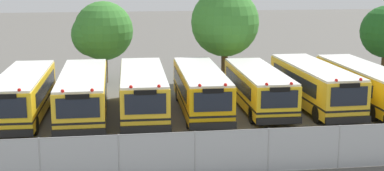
{
  "coord_description": "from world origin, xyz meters",
  "views": [
    {
      "loc": [
        -4.97,
        -30.91,
        8.22
      ],
      "look_at": [
        -0.59,
        0.0,
        1.6
      ],
      "focal_mm": 51.22,
      "sensor_mm": 36.0,
      "label": 1
    }
  ],
  "objects_px": {
    "tree_1": "(101,32)",
    "school_bus_0": "(23,94)",
    "school_bus_4": "(258,87)",
    "school_bus_5": "(314,85)",
    "school_bus_6": "(364,84)",
    "school_bus_3": "(201,89)",
    "tree_2": "(225,21)",
    "school_bus_2": "(143,91)",
    "school_bus_1": "(83,93)"
  },
  "relations": [
    {
      "from": "tree_1",
      "to": "school_bus_0",
      "type": "bearing_deg",
      "value": -113.62
    },
    {
      "from": "school_bus_4",
      "to": "school_bus_5",
      "type": "height_order",
      "value": "school_bus_5"
    },
    {
      "from": "school_bus_5",
      "to": "school_bus_6",
      "type": "xyz_separation_m",
      "value": [
        3.23,
        0.11,
        -0.07
      ]
    },
    {
      "from": "school_bus_0",
      "to": "school_bus_3",
      "type": "height_order",
      "value": "school_bus_0"
    },
    {
      "from": "school_bus_4",
      "to": "school_bus_0",
      "type": "bearing_deg",
      "value": 1.92
    },
    {
      "from": "school_bus_0",
      "to": "tree_2",
      "type": "xyz_separation_m",
      "value": [
        13.04,
        7.89,
        3.17
      ]
    },
    {
      "from": "school_bus_5",
      "to": "tree_1",
      "type": "bearing_deg",
      "value": -37.22
    },
    {
      "from": "school_bus_5",
      "to": "tree_2",
      "type": "xyz_separation_m",
      "value": [
        -3.96,
        7.76,
        3.15
      ]
    },
    {
      "from": "school_bus_3",
      "to": "tree_1",
      "type": "bearing_deg",
      "value": -56.68
    },
    {
      "from": "school_bus_6",
      "to": "tree_1",
      "type": "bearing_deg",
      "value": -30.25
    },
    {
      "from": "school_bus_2",
      "to": "tree_1",
      "type": "relative_size",
      "value": 1.6
    },
    {
      "from": "school_bus_6",
      "to": "tree_2",
      "type": "relative_size",
      "value": 1.45
    },
    {
      "from": "school_bus_2",
      "to": "school_bus_6",
      "type": "distance_m",
      "value": 13.58
    },
    {
      "from": "school_bus_1",
      "to": "school_bus_6",
      "type": "bearing_deg",
      "value": -179.08
    },
    {
      "from": "school_bus_0",
      "to": "school_bus_3",
      "type": "relative_size",
      "value": 0.98
    },
    {
      "from": "school_bus_0",
      "to": "school_bus_5",
      "type": "bearing_deg",
      "value": -178.5
    },
    {
      "from": "school_bus_2",
      "to": "school_bus_4",
      "type": "xyz_separation_m",
      "value": [
        6.9,
        0.39,
        -0.1
      ]
    },
    {
      "from": "school_bus_5",
      "to": "school_bus_4",
      "type": "bearing_deg",
      "value": -3.01
    },
    {
      "from": "school_bus_4",
      "to": "tree_1",
      "type": "xyz_separation_m",
      "value": [
        -9.42,
        9.24,
        2.44
      ]
    },
    {
      "from": "school_bus_5",
      "to": "tree_2",
      "type": "height_order",
      "value": "tree_2"
    },
    {
      "from": "school_bus_1",
      "to": "tree_2",
      "type": "xyz_separation_m",
      "value": [
        9.74,
        7.95,
        3.18
      ]
    },
    {
      "from": "school_bus_0",
      "to": "school_bus_6",
      "type": "relative_size",
      "value": 0.95
    },
    {
      "from": "school_bus_6",
      "to": "school_bus_0",
      "type": "bearing_deg",
      "value": 0.3
    },
    {
      "from": "school_bus_3",
      "to": "tree_2",
      "type": "xyz_separation_m",
      "value": [
        3.0,
        7.87,
        3.18
      ]
    },
    {
      "from": "school_bus_0",
      "to": "school_bus_4",
      "type": "relative_size",
      "value": 1.03
    },
    {
      "from": "school_bus_6",
      "to": "school_bus_2",
      "type": "bearing_deg",
      "value": 1.28
    },
    {
      "from": "school_bus_5",
      "to": "tree_1",
      "type": "relative_size",
      "value": 1.63
    },
    {
      "from": "school_bus_1",
      "to": "school_bus_6",
      "type": "xyz_separation_m",
      "value": [
        16.93,
        0.3,
        -0.04
      ]
    },
    {
      "from": "school_bus_4",
      "to": "school_bus_1",
      "type": "bearing_deg",
      "value": 2.56
    },
    {
      "from": "school_bus_0",
      "to": "tree_1",
      "type": "distance_m",
      "value": 10.61
    },
    {
      "from": "school_bus_1",
      "to": "school_bus_5",
      "type": "relative_size",
      "value": 1.03
    },
    {
      "from": "school_bus_4",
      "to": "tree_1",
      "type": "relative_size",
      "value": 1.54
    },
    {
      "from": "school_bus_2",
      "to": "school_bus_5",
      "type": "xyz_separation_m",
      "value": [
        10.34,
        0.28,
        -0.0
      ]
    },
    {
      "from": "school_bus_1",
      "to": "school_bus_3",
      "type": "relative_size",
      "value": 1.04
    },
    {
      "from": "school_bus_2",
      "to": "school_bus_3",
      "type": "xyz_separation_m",
      "value": [
        3.38,
        0.17,
        -0.03
      ]
    },
    {
      "from": "school_bus_1",
      "to": "school_bus_4",
      "type": "bearing_deg",
      "value": -178.45
    },
    {
      "from": "school_bus_1",
      "to": "tree_1",
      "type": "height_order",
      "value": "tree_1"
    },
    {
      "from": "school_bus_0",
      "to": "school_bus_3",
      "type": "distance_m",
      "value": 10.04
    },
    {
      "from": "school_bus_4",
      "to": "tree_2",
      "type": "height_order",
      "value": "tree_2"
    },
    {
      "from": "school_bus_2",
      "to": "school_bus_4",
      "type": "distance_m",
      "value": 6.91
    },
    {
      "from": "school_bus_1",
      "to": "school_bus_6",
      "type": "relative_size",
      "value": 1.0
    },
    {
      "from": "tree_1",
      "to": "tree_2",
      "type": "height_order",
      "value": "tree_2"
    },
    {
      "from": "school_bus_2",
      "to": "school_bus_3",
      "type": "height_order",
      "value": "school_bus_2"
    },
    {
      "from": "school_bus_3",
      "to": "school_bus_6",
      "type": "distance_m",
      "value": 10.2
    },
    {
      "from": "school_bus_2",
      "to": "school_bus_6",
      "type": "height_order",
      "value": "school_bus_2"
    },
    {
      "from": "school_bus_4",
      "to": "school_bus_6",
      "type": "height_order",
      "value": "school_bus_6"
    },
    {
      "from": "school_bus_1",
      "to": "tree_1",
      "type": "xyz_separation_m",
      "value": [
        0.84,
        9.54,
        2.37
      ]
    },
    {
      "from": "school_bus_5",
      "to": "school_bus_3",
      "type": "bearing_deg",
      "value": -0.28
    },
    {
      "from": "school_bus_6",
      "to": "school_bus_1",
      "type": "bearing_deg",
      "value": 0.63
    },
    {
      "from": "school_bus_1",
      "to": "school_bus_2",
      "type": "bearing_deg",
      "value": 178.27
    }
  ]
}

